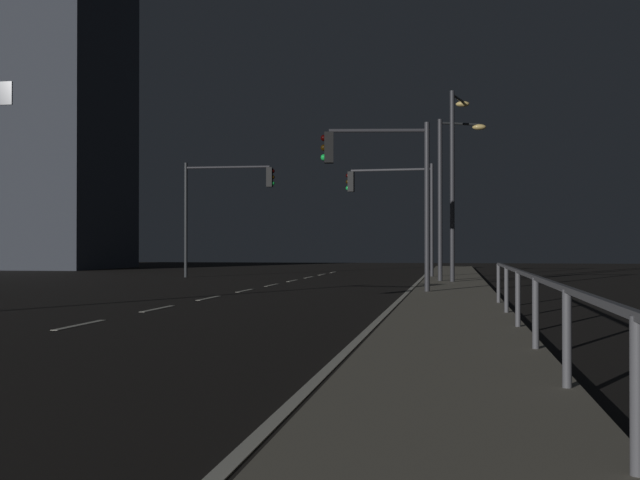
{
  "coord_description": "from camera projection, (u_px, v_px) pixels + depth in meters",
  "views": [
    {
      "loc": [
        7.09,
        -1.02,
        1.5
      ],
      "look_at": [
        1.66,
        30.58,
        1.79
      ],
      "focal_mm": 43.88,
      "sensor_mm": 36.0,
      "label": 1
    }
  ],
  "objects": [
    {
      "name": "barrier_fence",
      "position": [
        549.0,
        301.0,
        9.0
      ],
      "size": [
        0.09,
        20.71,
        0.98
      ],
      "color": "#59595E",
      "rests_on": "sidewalk_right"
    },
    {
      "name": "ground_plane",
      "position": [
        165.0,
        307.0,
        19.43
      ],
      "size": [
        112.0,
        112.0,
        0.0
      ],
      "primitive_type": "plane",
      "color": "black",
      "rests_on": "ground"
    },
    {
      "name": "traffic_light_mid_left",
      "position": [
        393.0,
        197.0,
        36.66
      ],
      "size": [
        4.14,
        0.45,
        5.25
      ],
      "color": "#38383D",
      "rests_on": "sidewalk_right"
    },
    {
      "name": "building_distant",
      "position": [
        13.0,
        123.0,
        55.42
      ],
      "size": [
        14.74,
        9.96,
        20.59
      ],
      "color": "#3D424C",
      "rests_on": "ground"
    },
    {
      "name": "lane_markings_center",
      "position": [
        209.0,
        298.0,
        22.88
      ],
      "size": [
        0.14,
        50.0,
        0.01
      ],
      "color": "silver",
      "rests_on": "ground"
    },
    {
      "name": "street_lamp_mid_block",
      "position": [
        454.0,
        168.0,
        31.11
      ],
      "size": [
        0.79,
        1.85,
        7.54
      ],
      "color": "#38383D",
      "rests_on": "sidewalk_right"
    },
    {
      "name": "traffic_light_mid_right",
      "position": [
        381.0,
        173.0,
        24.05
      ],
      "size": [
        3.32,
        0.71,
        5.21
      ],
      "color": "#38383D",
      "rests_on": "sidewalk_right"
    },
    {
      "name": "traffic_light_far_center",
      "position": [
        223.0,
        196.0,
        38.53
      ],
      "size": [
        4.59,
        0.35,
        5.7
      ],
      "color": "#2D3033",
      "rests_on": "ground"
    },
    {
      "name": "sidewalk_right",
      "position": [
        453.0,
        308.0,
        18.24
      ],
      "size": [
        2.5,
        77.0,
        0.14
      ],
      "primitive_type": "cube",
      "color": "gray",
      "rests_on": "ground"
    },
    {
      "name": "street_lamp_across_street",
      "position": [
        448.0,
        182.0,
        31.67
      ],
      "size": [
        1.95,
        0.97,
        6.54
      ],
      "color": "#38383D",
      "rests_on": "sidewalk_right"
    },
    {
      "name": "lane_edge_line",
      "position": [
        403.0,
        297.0,
        23.42
      ],
      "size": [
        0.14,
        53.0,
        0.01
      ],
      "color": "silver",
      "rests_on": "ground"
    }
  ]
}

